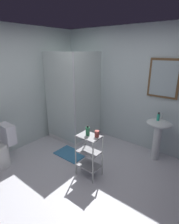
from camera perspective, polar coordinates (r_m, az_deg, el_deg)
The scene contains 12 objects.
ground_plane at distance 3.05m, azimuth -3.67°, elevation -22.88°, with size 4.20×4.20×0.02m, color silver.
wall_back at distance 3.90m, azimuth 14.62°, elevation 7.16°, with size 4.20×0.14×2.50m.
wall_left at distance 3.85m, azimuth -25.15°, elevation 5.75°, with size 0.10×4.20×2.50m, color silver.
shower_stall at distance 4.24m, azimuth -4.84°, elevation -2.48°, with size 0.92×0.92×2.00m.
pedestal_sink at distance 3.60m, azimuth 21.07°, elevation -5.92°, with size 0.46×0.37×0.81m.
sink_faucet at distance 3.60m, azimuth 22.21°, elevation -1.20°, with size 0.03×0.03×0.10m, color silver.
toilet at distance 3.68m, azimuth -26.52°, elevation -10.77°, with size 0.37×0.49×0.76m.
storage_cart at distance 3.01m, azimuth -0.15°, elevation -12.78°, with size 0.38×0.28×0.74m.
hand_soap_bottle at distance 3.47m, azimuth 21.17°, elevation -1.50°, with size 0.05×0.05×0.15m.
body_wash_bottle_green at distance 2.84m, azimuth -0.59°, elevation -6.12°, with size 0.07×0.07×0.17m.
rinse_cup at distance 2.81m, azimuth 2.40°, elevation -6.99°, with size 0.07×0.07×0.10m, color #B24742.
bath_mat at distance 3.78m, azimuth -6.20°, elevation -13.16°, with size 0.60×0.40×0.02m, color teal.
Camera 1 is at (1.54, -1.65, 2.04)m, focal length 28.57 mm.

